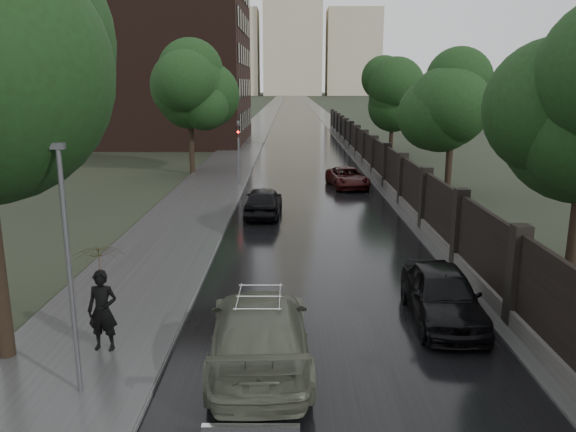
{
  "coord_description": "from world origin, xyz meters",
  "views": [
    {
      "loc": [
        -1.2,
        -8.6,
        6.14
      ],
      "look_at": [
        -1.28,
        11.04,
        1.5
      ],
      "focal_mm": 35.0,
      "sensor_mm": 36.0,
      "label": 1
    }
  ],
  "objects_px": {
    "tree_right_b": "(453,107)",
    "traffic_light": "(239,148)",
    "volga_sedan": "(260,332)",
    "tree_left_far": "(190,97)",
    "tree_right_c": "(393,98)",
    "lamp_post": "(69,271)",
    "car_right_near": "(442,295)",
    "hatchback_left": "(263,201)",
    "car_right_far": "(347,177)",
    "pedestrian_umbrella": "(99,268)"
  },
  "relations": [
    {
      "from": "car_right_far",
      "to": "pedestrian_umbrella",
      "type": "height_order",
      "value": "pedestrian_umbrella"
    },
    {
      "from": "tree_left_far",
      "to": "hatchback_left",
      "type": "bearing_deg",
      "value": -66.29
    },
    {
      "from": "tree_left_far",
      "to": "car_right_near",
      "type": "xyz_separation_m",
      "value": [
        10.81,
        -24.7,
        -4.51
      ]
    },
    {
      "from": "lamp_post",
      "to": "hatchback_left",
      "type": "xyz_separation_m",
      "value": [
        2.92,
        15.93,
        -1.96
      ]
    },
    {
      "from": "car_right_far",
      "to": "tree_left_far",
      "type": "bearing_deg",
      "value": 146.14
    },
    {
      "from": "traffic_light",
      "to": "volga_sedan",
      "type": "distance_m",
      "value": 22.28
    },
    {
      "from": "tree_right_b",
      "to": "hatchback_left",
      "type": "bearing_deg",
      "value": -155.41
    },
    {
      "from": "traffic_light",
      "to": "pedestrian_umbrella",
      "type": "height_order",
      "value": "traffic_light"
    },
    {
      "from": "tree_right_b",
      "to": "traffic_light",
      "type": "height_order",
      "value": "tree_right_b"
    },
    {
      "from": "volga_sedan",
      "to": "car_right_far",
      "type": "distance_m",
      "value": 22.47
    },
    {
      "from": "traffic_light",
      "to": "volga_sedan",
      "type": "bearing_deg",
      "value": -83.75
    },
    {
      "from": "pedestrian_umbrella",
      "to": "car_right_near",
      "type": "bearing_deg",
      "value": 17.5
    },
    {
      "from": "tree_left_far",
      "to": "volga_sedan",
      "type": "relative_size",
      "value": 1.37
    },
    {
      "from": "volga_sedan",
      "to": "hatchback_left",
      "type": "relative_size",
      "value": 1.3
    },
    {
      "from": "tree_right_b",
      "to": "pedestrian_umbrella",
      "type": "relative_size",
      "value": 2.36
    },
    {
      "from": "traffic_light",
      "to": "hatchback_left",
      "type": "height_order",
      "value": "traffic_light"
    },
    {
      "from": "traffic_light",
      "to": "car_right_near",
      "type": "bearing_deg",
      "value": -70.14
    },
    {
      "from": "car_right_far",
      "to": "pedestrian_umbrella",
      "type": "xyz_separation_m",
      "value": [
        -7.74,
        -21.67,
        1.53
      ]
    },
    {
      "from": "tree_right_c",
      "to": "car_right_near",
      "type": "distance_m",
      "value": 35.27
    },
    {
      "from": "volga_sedan",
      "to": "traffic_light",
      "type": "bearing_deg",
      "value": -86.74
    },
    {
      "from": "tree_left_far",
      "to": "traffic_light",
      "type": "relative_size",
      "value": 1.85
    },
    {
      "from": "car_right_far",
      "to": "lamp_post",
      "type": "bearing_deg",
      "value": -115.91
    },
    {
      "from": "car_right_near",
      "to": "traffic_light",
      "type": "bearing_deg",
      "value": 111.18
    },
    {
      "from": "traffic_light",
      "to": "pedestrian_umbrella",
      "type": "xyz_separation_m",
      "value": [
        -1.18,
        -21.68,
        -0.26
      ]
    },
    {
      "from": "tree_right_b",
      "to": "car_right_near",
      "type": "relative_size",
      "value": 1.64
    },
    {
      "from": "lamp_post",
      "to": "tree_right_b",
      "type": "bearing_deg",
      "value": 57.82
    },
    {
      "from": "tree_right_b",
      "to": "volga_sedan",
      "type": "bearing_deg",
      "value": -116.16
    },
    {
      "from": "tree_right_c",
      "to": "lamp_post",
      "type": "bearing_deg",
      "value": -108.52
    },
    {
      "from": "tree_left_far",
      "to": "car_right_near",
      "type": "relative_size",
      "value": 1.73
    },
    {
      "from": "traffic_light",
      "to": "car_right_near",
      "type": "relative_size",
      "value": 0.93
    },
    {
      "from": "car_right_near",
      "to": "lamp_post",
      "type": "bearing_deg",
      "value": -153.83
    },
    {
      "from": "volga_sedan",
      "to": "pedestrian_umbrella",
      "type": "relative_size",
      "value": 1.82
    },
    {
      "from": "pedestrian_umbrella",
      "to": "car_right_far",
      "type": "bearing_deg",
      "value": 74.38
    },
    {
      "from": "tree_right_b",
      "to": "tree_left_far",
      "type": "bearing_deg",
      "value": 152.7
    },
    {
      "from": "hatchback_left",
      "to": "pedestrian_umbrella",
      "type": "distance_m",
      "value": 14.5
    },
    {
      "from": "volga_sedan",
      "to": "car_right_near",
      "type": "xyz_separation_m",
      "value": [
        4.69,
        2.4,
        -0.05
      ]
    },
    {
      "from": "tree_right_c",
      "to": "traffic_light",
      "type": "height_order",
      "value": "tree_right_c"
    },
    {
      "from": "tree_right_c",
      "to": "lamp_post",
      "type": "distance_m",
      "value": 40.67
    },
    {
      "from": "hatchback_left",
      "to": "lamp_post",
      "type": "bearing_deg",
      "value": 81.68
    },
    {
      "from": "lamp_post",
      "to": "car_right_near",
      "type": "relative_size",
      "value": 1.19
    },
    {
      "from": "car_right_near",
      "to": "pedestrian_umbrella",
      "type": "relative_size",
      "value": 1.44
    },
    {
      "from": "hatchback_left",
      "to": "car_right_near",
      "type": "xyz_separation_m",
      "value": [
        5.29,
        -12.13,
        0.02
      ]
    },
    {
      "from": "tree_right_c",
      "to": "hatchback_left",
      "type": "height_order",
      "value": "tree_right_c"
    },
    {
      "from": "traffic_light",
      "to": "car_right_near",
      "type": "height_order",
      "value": "traffic_light"
    },
    {
      "from": "traffic_light",
      "to": "car_right_far",
      "type": "height_order",
      "value": "traffic_light"
    },
    {
      "from": "lamp_post",
      "to": "traffic_light",
      "type": "height_order",
      "value": "lamp_post"
    },
    {
      "from": "lamp_post",
      "to": "volga_sedan",
      "type": "relative_size",
      "value": 0.95
    },
    {
      "from": "tree_left_far",
      "to": "car_right_far",
      "type": "relative_size",
      "value": 1.7
    },
    {
      "from": "tree_left_far",
      "to": "volga_sedan",
      "type": "distance_m",
      "value": 28.14
    },
    {
      "from": "traffic_light",
      "to": "volga_sedan",
      "type": "relative_size",
      "value": 0.74
    }
  ]
}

